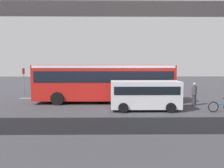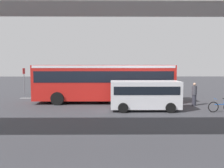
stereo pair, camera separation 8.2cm
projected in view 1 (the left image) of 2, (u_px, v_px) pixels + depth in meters
The scene contains 11 objects.
ground at pixel (92, 102), 20.00m from camera, with size 80.00×80.00×0.00m, color #38383D.
city_bus at pixel (104, 80), 19.52m from camera, with size 11.54×2.85×3.15m.
parked_van at pixel (145, 93), 16.34m from camera, with size 4.80×2.17×2.05m.
bicycle_blue at pixel (221, 107), 15.64m from camera, with size 1.77×0.44×0.96m.
pedestrian at pixel (194, 94), 18.13m from camera, with size 0.38×0.38×1.79m.
traffic_sign at pixel (24, 77), 24.30m from camera, with size 0.08×0.60×2.80m.
lane_dash_leftmost at pixel (156, 98), 22.21m from camera, with size 2.00×0.20×0.01m, color silver.
lane_dash_left at pixel (114, 98), 22.16m from camera, with size 2.00×0.20×0.01m, color silver.
lane_dash_centre at pixel (72, 98), 22.10m from camera, with size 2.00×0.20×0.01m, color silver.
lane_dash_right at pixel (30, 98), 22.05m from camera, with size 2.00×0.20×0.01m, color silver.
pedestrian_overpass at pixel (70, 13), 8.77m from camera, with size 29.79×2.60×6.90m.
Camera 1 is at (-1.48, 19.81, 3.26)m, focal length 37.23 mm.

